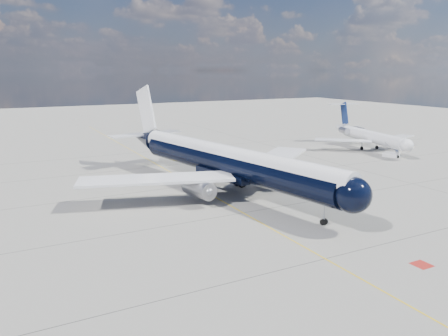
{
  "coord_description": "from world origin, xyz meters",
  "views": [
    {
      "loc": [
        -25.67,
        -33.73,
        16.94
      ],
      "look_at": [
        1.28,
        17.47,
        4.0
      ],
      "focal_mm": 35.0,
      "sensor_mm": 36.0,
      "label": 1
    }
  ],
  "objects": [
    {
      "name": "red_marking",
      "position": [
        6.8,
        -10.0,
        0.0
      ],
      "size": [
        1.6,
        1.6,
        0.01
      ],
      "primitive_type": "cube",
      "color": "maroon",
      "rests_on": "ground"
    },
    {
      "name": "main_airliner",
      "position": [
        2.5,
        20.1,
        4.5
      ],
      "size": [
        40.53,
        49.89,
        14.49
      ],
      "rotation": [
        0.0,
        0.0,
        0.19
      ],
      "color": "black",
      "rests_on": "ground"
    },
    {
      "name": "ground",
      "position": [
        0.0,
        30.0,
        0.0
      ],
      "size": [
        320.0,
        320.0,
        0.0
      ],
      "primitive_type": "plane",
      "color": "gray",
      "rests_on": "ground"
    },
    {
      "name": "regional_jet",
      "position": [
        46.73,
        35.82,
        3.06
      ],
      "size": [
        24.36,
        28.42,
        9.71
      ],
      "rotation": [
        0.0,
        0.0,
        -0.22
      ],
      "color": "white",
      "rests_on": "ground"
    },
    {
      "name": "boarding_stair",
      "position": [
        44.25,
        26.86,
        0.58
      ],
      "size": [
        3.21,
        3.51,
        3.14
      ],
      "rotation": [
        0.0,
        0.0,
        0.4
      ],
      "color": "white",
      "rests_on": "ground"
    },
    {
      "name": "taxiway_centerline",
      "position": [
        0.0,
        25.0,
        0.0
      ],
      "size": [
        0.16,
        160.0,
        0.01
      ],
      "primitive_type": "cube",
      "color": "#DCB50B",
      "rests_on": "ground"
    }
  ]
}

